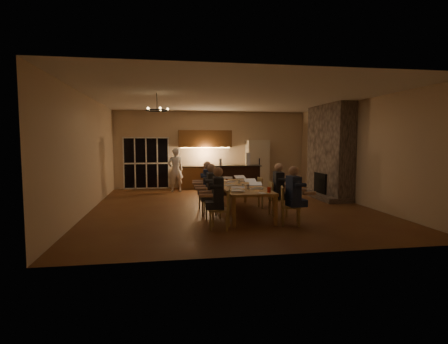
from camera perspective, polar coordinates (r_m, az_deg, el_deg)
floor at (r=10.48m, az=1.06°, el=-5.68°), size 9.00×9.00×0.00m
back_wall at (r=14.77m, az=-2.07°, el=3.67°), size 8.00×0.04×3.20m
left_wall at (r=10.37m, az=-21.38°, el=2.77°), size 0.04×9.00×3.20m
right_wall at (r=11.71m, az=20.85°, el=3.00°), size 0.04×9.00×3.20m
ceiling at (r=10.38m, az=1.09°, el=12.08°), size 8.00×9.00×0.04m
french_doors at (r=14.65m, az=-12.57°, el=1.39°), size 1.86×0.08×2.10m
fireplace at (r=12.62m, az=16.86°, el=3.24°), size 0.58×2.50×3.20m
kitchenette at (r=14.43m, az=-3.08°, el=2.05°), size 2.24×0.68×2.40m
refrigerator at (r=14.79m, az=5.45°, el=1.33°), size 0.90×0.68×2.00m
dining_table at (r=9.55m, az=2.70°, el=-4.44°), size 1.10×3.30×0.75m
bar_island at (r=12.82m, az=1.89°, el=-1.28°), size 1.84×0.78×1.08m
chair_left_near at (r=7.78m, az=-0.71°, el=-6.09°), size 0.54×0.54×0.89m
chair_left_mid at (r=8.93m, az=-2.10°, el=-4.65°), size 0.51×0.51×0.89m
chair_left_far at (r=9.95m, az=-2.68°, el=-3.65°), size 0.55×0.55×0.89m
chair_right_near at (r=8.32m, az=10.83°, el=-5.45°), size 0.54×0.54×0.89m
chair_right_mid at (r=9.29m, az=8.80°, el=-4.33°), size 0.46×0.46×0.89m
chair_right_far at (r=10.35m, az=6.95°, el=-3.35°), size 0.45×0.45×0.89m
person_left_near at (r=7.80m, az=-0.97°, el=-4.23°), size 0.64×0.64×1.38m
person_right_near at (r=8.22m, az=11.24°, el=-3.85°), size 0.63×0.63×1.38m
person_left_mid at (r=8.87m, az=-2.06°, el=-3.11°), size 0.61×0.61×1.38m
person_right_mid at (r=9.22m, az=8.88°, el=-2.86°), size 0.66×0.66×1.38m
person_left_far at (r=10.01m, az=-2.74°, el=-2.19°), size 0.65×0.65×1.38m
standing_person at (r=13.58m, az=-7.92°, el=0.33°), size 0.70×0.54×1.70m
chandelier at (r=9.41m, az=-10.88°, el=9.84°), size 0.58×0.58×0.03m
laptop_a at (r=8.37m, az=2.31°, el=-2.40°), size 0.38×0.35×0.23m
laptop_b at (r=8.79m, az=5.25°, el=-2.06°), size 0.35×0.32×0.23m
laptop_c at (r=9.48m, az=1.02°, el=-1.53°), size 0.41×0.39×0.23m
laptop_d at (r=9.57m, az=4.42°, el=-1.48°), size 0.33×0.29×0.23m
laptop_e at (r=10.50m, az=0.54°, el=-0.90°), size 0.38×0.35×0.23m
laptop_f at (r=10.49m, az=2.80°, el=-0.91°), size 0.36×0.32×0.23m
mug_front at (r=9.05m, az=3.15°, el=-2.25°), size 0.08×0.08×0.10m
mug_mid at (r=9.99m, az=2.45°, el=-1.56°), size 0.07×0.07×0.10m
mug_back at (r=10.24m, az=-0.34°, el=-1.40°), size 0.09×0.09×0.10m
redcup_near at (r=8.30m, az=7.37°, el=-2.87°), size 0.08×0.08×0.12m
redcup_mid at (r=9.79m, az=-0.31°, el=-1.64°), size 0.09×0.09×0.12m
can_silver at (r=8.78m, az=3.94°, el=-2.42°), size 0.06×0.06×0.12m
can_cola at (r=10.87m, az=0.44°, el=-0.98°), size 0.06×0.06×0.12m
can_right at (r=9.94m, az=4.74°, el=-1.55°), size 0.06×0.06×0.12m
plate_near at (r=8.98m, az=5.70°, el=-2.59°), size 0.25×0.25×0.02m
plate_left at (r=8.59m, az=2.05°, el=-2.91°), size 0.25×0.25×0.02m
plate_far at (r=10.37m, az=3.85°, el=-1.56°), size 0.22×0.22×0.02m
notepad at (r=8.08m, az=6.32°, el=-3.46°), size 0.18×0.23×0.01m
bar_bottle at (r=12.74m, az=-0.57°, el=1.66°), size 0.09×0.09×0.24m
bar_blender at (r=12.91m, az=3.97°, el=2.17°), size 0.17×0.17×0.45m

